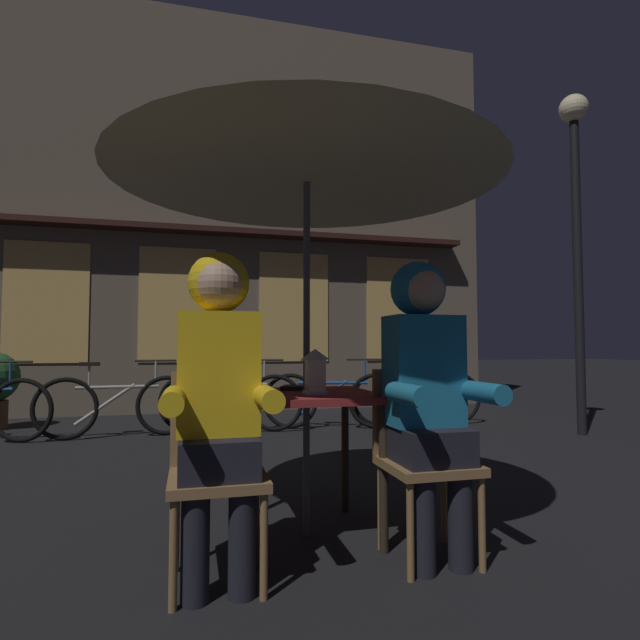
{
  "coord_description": "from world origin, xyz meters",
  "views": [
    {
      "loc": [
        -0.6,
        -2.6,
        0.98
      ],
      "look_at": [
        0.0,
        -0.29,
        1.11
      ],
      "focal_mm": 28.14,
      "sensor_mm": 36.0,
      "label": 1
    }
  ],
  "objects_px": {
    "chair_left": "(217,461)",
    "chair_right": "(421,449)",
    "patio_umbrella": "(307,148)",
    "person_left_hooded": "(219,379)",
    "bicycle_second": "(117,405)",
    "book": "(300,388)",
    "cafe_table": "(306,412)",
    "bicycle_third": "(230,401)",
    "person_right_hooded": "(426,375)",
    "bicycle_fourth": "(333,399)",
    "bicycle_fifth": "(417,397)",
    "lantern": "(315,370)",
    "street_lamp": "(576,195)"
  },
  "relations": [
    {
      "from": "lantern",
      "to": "chair_left",
      "type": "distance_m",
      "value": 0.68
    },
    {
      "from": "bicycle_fifth",
      "to": "book",
      "type": "relative_size",
      "value": 8.38
    },
    {
      "from": "person_right_hooded",
      "to": "book",
      "type": "height_order",
      "value": "person_right_hooded"
    },
    {
      "from": "bicycle_third",
      "to": "bicycle_fifth",
      "type": "bearing_deg",
      "value": -2.22
    },
    {
      "from": "patio_umbrella",
      "to": "book",
      "type": "xyz_separation_m",
      "value": [
        -0.0,
        0.16,
        -1.31
      ]
    },
    {
      "from": "cafe_table",
      "to": "chair_left",
      "type": "xyz_separation_m",
      "value": [
        -0.48,
        -0.37,
        -0.15
      ]
    },
    {
      "from": "patio_umbrella",
      "to": "lantern",
      "type": "height_order",
      "value": "patio_umbrella"
    },
    {
      "from": "person_left_hooded",
      "to": "bicycle_fifth",
      "type": "distance_m",
      "value": 4.53
    },
    {
      "from": "chair_left",
      "to": "book",
      "type": "bearing_deg",
      "value": 47.52
    },
    {
      "from": "chair_right",
      "to": "person_right_hooded",
      "type": "xyz_separation_m",
      "value": [
        0.0,
        -0.06,
        0.36
      ]
    },
    {
      "from": "patio_umbrella",
      "to": "person_left_hooded",
      "type": "distance_m",
      "value": 1.37
    },
    {
      "from": "patio_umbrella",
      "to": "bicycle_fifth",
      "type": "height_order",
      "value": "patio_umbrella"
    },
    {
      "from": "chair_left",
      "to": "bicycle_fourth",
      "type": "height_order",
      "value": "chair_left"
    },
    {
      "from": "patio_umbrella",
      "to": "person_right_hooded",
      "type": "distance_m",
      "value": 1.37
    },
    {
      "from": "bicycle_second",
      "to": "book",
      "type": "height_order",
      "value": "bicycle_second"
    },
    {
      "from": "bicycle_second",
      "to": "bicycle_fifth",
      "type": "height_order",
      "value": "same"
    },
    {
      "from": "cafe_table",
      "to": "bicycle_fifth",
      "type": "bearing_deg",
      "value": 56.05
    },
    {
      "from": "patio_umbrella",
      "to": "bicycle_second",
      "type": "xyz_separation_m",
      "value": [
        -1.36,
        3.22,
        -1.71
      ]
    },
    {
      "from": "cafe_table",
      "to": "lantern",
      "type": "xyz_separation_m",
      "value": [
        0.02,
        -0.11,
        0.22
      ]
    },
    {
      "from": "chair_right",
      "to": "bicycle_second",
      "type": "distance_m",
      "value": 4.03
    },
    {
      "from": "bicycle_fourth",
      "to": "book",
      "type": "distance_m",
      "value": 3.27
    },
    {
      "from": "street_lamp",
      "to": "bicycle_fifth",
      "type": "relative_size",
      "value": 2.32
    },
    {
      "from": "chair_right",
      "to": "bicycle_third",
      "type": "distance_m",
      "value": 3.73
    },
    {
      "from": "chair_left",
      "to": "bicycle_second",
      "type": "height_order",
      "value": "chair_left"
    },
    {
      "from": "bicycle_fifth",
      "to": "bicycle_fourth",
      "type": "bearing_deg",
      "value": -179.99
    },
    {
      "from": "chair_left",
      "to": "book",
      "type": "distance_m",
      "value": 0.76
    },
    {
      "from": "book",
      "to": "bicycle_fourth",
      "type": "bearing_deg",
      "value": 94.67
    },
    {
      "from": "cafe_table",
      "to": "patio_umbrella",
      "type": "relative_size",
      "value": 0.32
    },
    {
      "from": "bicycle_second",
      "to": "bicycle_fifth",
      "type": "distance_m",
      "value": 3.52
    },
    {
      "from": "chair_left",
      "to": "chair_right",
      "type": "xyz_separation_m",
      "value": [
        0.96,
        0.0,
        0.0
      ]
    },
    {
      "from": "person_left_hooded",
      "to": "bicycle_third",
      "type": "distance_m",
      "value": 3.78
    },
    {
      "from": "bicycle_fifth",
      "to": "book",
      "type": "height_order",
      "value": "bicycle_fifth"
    },
    {
      "from": "cafe_table",
      "to": "bicycle_third",
      "type": "bearing_deg",
      "value": 92.48
    },
    {
      "from": "lantern",
      "to": "person_right_hooded",
      "type": "xyz_separation_m",
      "value": [
        0.46,
        -0.32,
        -0.01
      ]
    },
    {
      "from": "chair_left",
      "to": "bicycle_fifth",
      "type": "bearing_deg",
      "value": 53.58
    },
    {
      "from": "street_lamp",
      "to": "bicycle_fifth",
      "type": "bearing_deg",
      "value": 143.47
    },
    {
      "from": "bicycle_fourth",
      "to": "bicycle_fifth",
      "type": "xyz_separation_m",
      "value": [
        1.11,
        0.0,
        0.0
      ]
    },
    {
      "from": "chair_right",
      "to": "bicycle_third",
      "type": "relative_size",
      "value": 0.53
    },
    {
      "from": "cafe_table",
      "to": "person_left_hooded",
      "type": "xyz_separation_m",
      "value": [
        -0.48,
        -0.43,
        0.21
      ]
    },
    {
      "from": "bicycle_second",
      "to": "street_lamp",
      "type": "bearing_deg",
      "value": -12.32
    },
    {
      "from": "cafe_table",
      "to": "book",
      "type": "distance_m",
      "value": 0.19
    },
    {
      "from": "bicycle_third",
      "to": "book",
      "type": "xyz_separation_m",
      "value": [
        0.14,
        -3.15,
        0.41
      ]
    },
    {
      "from": "cafe_table",
      "to": "person_right_hooded",
      "type": "bearing_deg",
      "value": -41.57
    },
    {
      "from": "lantern",
      "to": "bicycle_fourth",
      "type": "distance_m",
      "value": 3.52
    },
    {
      "from": "cafe_table",
      "to": "street_lamp",
      "type": "xyz_separation_m",
      "value": [
        3.64,
        2.12,
        2.08
      ]
    },
    {
      "from": "cafe_table",
      "to": "person_left_hooded",
      "type": "bearing_deg",
      "value": -138.43
    },
    {
      "from": "lantern",
      "to": "bicycle_fifth",
      "type": "distance_m",
      "value": 3.99
    },
    {
      "from": "bicycle_third",
      "to": "book",
      "type": "distance_m",
      "value": 3.18
    },
    {
      "from": "street_lamp",
      "to": "bicycle_fourth",
      "type": "xyz_separation_m",
      "value": [
        -2.58,
        1.09,
        -2.37
      ]
    },
    {
      "from": "chair_right",
      "to": "person_right_hooded",
      "type": "distance_m",
      "value": 0.36
    }
  ]
}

